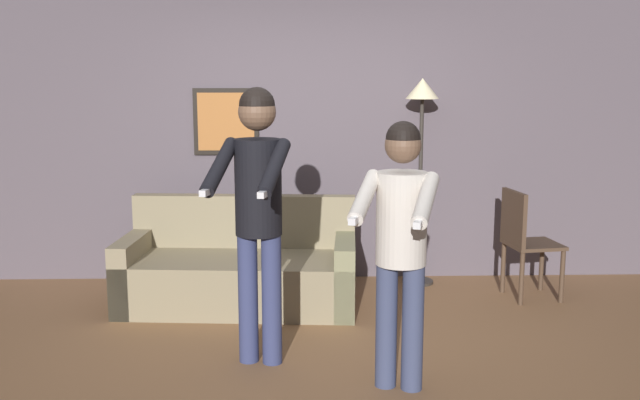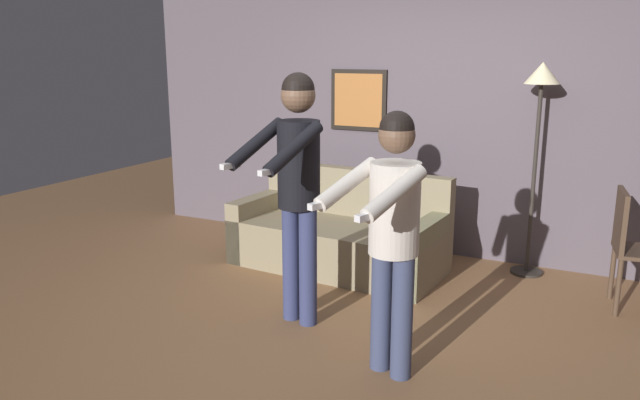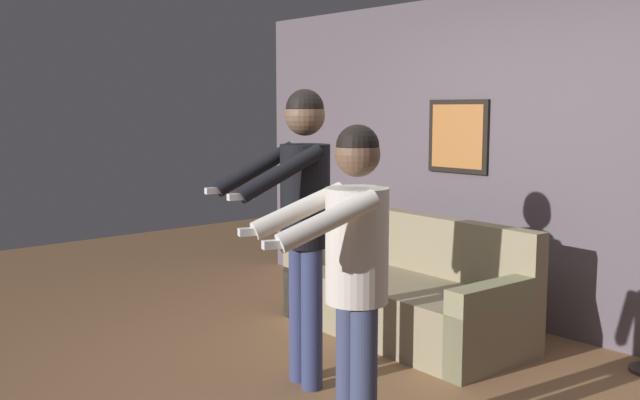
# 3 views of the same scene
# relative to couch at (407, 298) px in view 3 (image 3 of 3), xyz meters

# --- Properties ---
(ground_plane) EXTENTS (12.00, 12.00, 0.00)m
(ground_plane) POSITION_rel_couch_xyz_m (0.63, -1.08, -0.28)
(ground_plane) COLOR #8C633F
(back_wall_assembly) EXTENTS (6.40, 0.09, 2.60)m
(back_wall_assembly) POSITION_rel_couch_xyz_m (0.62, 0.84, 1.02)
(back_wall_assembly) COLOR #5A5059
(back_wall_assembly) RESTS_ON ground_plane
(couch) EXTENTS (1.96, 0.98, 0.87)m
(couch) POSITION_rel_couch_xyz_m (0.00, 0.00, 0.00)
(couch) COLOR gray
(couch) RESTS_ON ground_plane
(person_standing_left) EXTENTS (0.53, 0.74, 1.81)m
(person_standing_left) POSITION_rel_couch_xyz_m (0.23, -1.23, 0.83)
(person_standing_left) COLOR navy
(person_standing_left) RESTS_ON ground_plane
(person_standing_right) EXTENTS (0.56, 0.71, 1.62)m
(person_standing_right) POSITION_rel_couch_xyz_m (1.09, -1.65, 0.69)
(person_standing_right) COLOR #3B4466
(person_standing_right) RESTS_ON ground_plane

